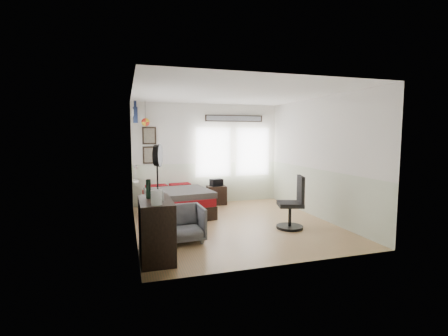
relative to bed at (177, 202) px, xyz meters
The scene contains 12 objects.
ground_plane 1.63m from the bed, 50.58° to the right, with size 4.00×4.50×0.01m, color #9E8359.
room_shell 1.93m from the bed, 48.18° to the right, with size 4.02×4.52×2.71m.
wall_decor 1.95m from the bed, 96.81° to the left, with size 3.55×1.32×1.44m.
bed is the anchor object (origin of this frame).
dresser 2.77m from the bed, 105.15° to the right, with size 0.48×1.00×0.90m, color black.
armchair 2.03m from the bed, 95.16° to the right, with size 0.67×0.69×0.63m, color slate.
nightstand 1.41m from the bed, 32.40° to the left, with size 0.50×0.40×0.50m, color black.
task_chair 2.78m from the bed, 42.65° to the right, with size 0.59×0.59×1.06m.
kettle 3.20m from the bed, 103.65° to the right, with size 0.18×0.15×0.20m.
bottle 2.77m from the bed, 107.72° to the right, with size 0.07×0.07×0.29m, color black.
stand_fan 3.01m from the bed, 104.19° to the right, with size 0.19×0.33×0.84m.
black_bag 1.44m from the bed, 32.40° to the left, with size 0.32×0.21×0.19m, color black.
Camera 1 is at (-2.15, -6.32, 1.87)m, focal length 26.00 mm.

